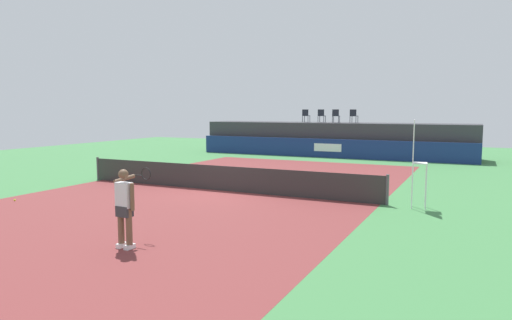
# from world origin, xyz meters

# --- Properties ---
(ground_plane) EXTENTS (48.00, 48.00, 0.00)m
(ground_plane) POSITION_xyz_m (0.00, 3.00, 0.00)
(ground_plane) COLOR #3D7A42
(court_inner) EXTENTS (12.00, 22.00, 0.00)m
(court_inner) POSITION_xyz_m (0.00, 0.00, 0.00)
(court_inner) COLOR maroon
(court_inner) RESTS_ON ground
(sponsor_wall) EXTENTS (18.00, 0.22, 1.20)m
(sponsor_wall) POSITION_xyz_m (0.00, 13.50, 0.60)
(sponsor_wall) COLOR navy
(sponsor_wall) RESTS_ON ground
(spectator_platform) EXTENTS (18.00, 2.80, 2.20)m
(spectator_platform) POSITION_xyz_m (0.00, 15.30, 1.10)
(spectator_platform) COLOR #38383D
(spectator_platform) RESTS_ON ground
(spectator_chair_far_left) EXTENTS (0.44, 0.44, 0.89)m
(spectator_chair_far_left) POSITION_xyz_m (-2.06, 15.32, 2.69)
(spectator_chair_far_left) COLOR #1E232D
(spectator_chair_far_left) RESTS_ON spectator_platform
(spectator_chair_left) EXTENTS (0.45, 0.45, 0.89)m
(spectator_chair_left) POSITION_xyz_m (-0.90, 15.22, 2.69)
(spectator_chair_left) COLOR #1E232D
(spectator_chair_left) RESTS_ON spectator_platform
(spectator_chair_center) EXTENTS (0.48, 0.48, 0.89)m
(spectator_chair_center) POSITION_xyz_m (0.15, 15.05, 2.69)
(spectator_chair_center) COLOR #1E232D
(spectator_chair_center) RESTS_ON spectator_platform
(spectator_chair_right) EXTENTS (0.48, 0.48, 0.89)m
(spectator_chair_right) POSITION_xyz_m (1.33, 15.13, 2.69)
(spectator_chair_right) COLOR #1E232D
(spectator_chair_right) RESTS_ON spectator_platform
(umpire_chair) EXTENTS (0.49, 0.49, 2.76)m
(umpire_chair) POSITION_xyz_m (7.05, -0.01, 1.59)
(umpire_chair) COLOR white
(umpire_chair) RESTS_ON ground
(tennis_net) EXTENTS (12.40, 0.02, 0.95)m
(tennis_net) POSITION_xyz_m (0.00, 0.00, 0.47)
(tennis_net) COLOR #2D2D2D
(tennis_net) RESTS_ON ground
(net_post_near) EXTENTS (0.10, 0.10, 1.00)m
(net_post_near) POSITION_xyz_m (-6.20, 0.00, 0.50)
(net_post_near) COLOR #4C4C51
(net_post_near) RESTS_ON ground
(net_post_far) EXTENTS (0.10, 0.10, 1.00)m
(net_post_far) POSITION_xyz_m (6.20, 0.00, 0.50)
(net_post_far) COLOR #4C4C51
(net_post_far) RESTS_ON ground
(tennis_player) EXTENTS (0.64, 1.15, 1.77)m
(tennis_player) POSITION_xyz_m (1.80, -7.24, 0.96)
(tennis_player) COLOR white
(tennis_player) RESTS_ON court_inner
(tennis_ball) EXTENTS (0.07, 0.07, 0.07)m
(tennis_ball) POSITION_xyz_m (-5.22, -4.78, 0.04)
(tennis_ball) COLOR #D8EA33
(tennis_ball) RESTS_ON court_inner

